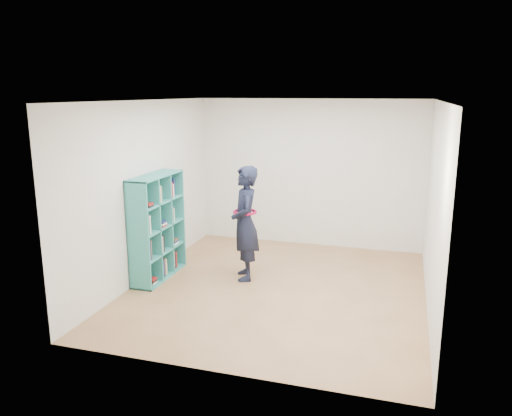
% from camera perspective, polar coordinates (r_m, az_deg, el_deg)
% --- Properties ---
extents(floor, '(4.50, 4.50, 0.00)m').
position_cam_1_polar(floor, '(7.13, 2.45, -9.22)').
color(floor, olive).
rests_on(floor, ground).
extents(ceiling, '(4.50, 4.50, 0.00)m').
position_cam_1_polar(ceiling, '(6.60, 2.68, 12.15)').
color(ceiling, white).
rests_on(ceiling, wall_back).
extents(wall_left, '(0.02, 4.50, 2.60)m').
position_cam_1_polar(wall_left, '(7.48, -12.47, 1.95)').
color(wall_left, silver).
rests_on(wall_left, floor).
extents(wall_right, '(0.02, 4.50, 2.60)m').
position_cam_1_polar(wall_right, '(6.56, 19.74, -0.07)').
color(wall_right, silver).
rests_on(wall_right, floor).
extents(wall_back, '(4.00, 0.02, 2.60)m').
position_cam_1_polar(wall_back, '(8.91, 6.13, 3.95)').
color(wall_back, silver).
rests_on(wall_back, floor).
extents(wall_front, '(4.00, 0.02, 2.60)m').
position_cam_1_polar(wall_front, '(4.67, -4.28, -4.52)').
color(wall_front, silver).
rests_on(wall_front, floor).
extents(bookshelf, '(0.34, 1.16, 1.55)m').
position_cam_1_polar(bookshelf, '(7.50, -11.37, -2.26)').
color(bookshelf, '#297F76').
rests_on(bookshelf, floor).
extents(person, '(0.61, 0.72, 1.68)m').
position_cam_1_polar(person, '(7.27, -1.26, -1.75)').
color(person, black).
rests_on(person, floor).
extents(smartphone, '(0.06, 0.09, 0.14)m').
position_cam_1_polar(smartphone, '(7.31, -2.45, -0.78)').
color(smartphone, silver).
rests_on(smartphone, person).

